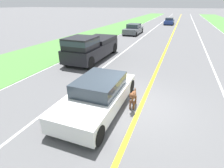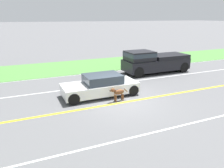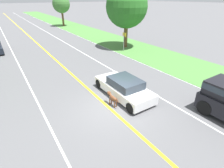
% 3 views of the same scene
% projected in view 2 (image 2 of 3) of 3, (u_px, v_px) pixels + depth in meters
% --- Properties ---
extents(ground_plane, '(400.00, 400.00, 0.00)m').
position_uv_depth(ground_plane, '(125.00, 102.00, 12.34)').
color(ground_plane, '#5B5B5E').
extents(centre_divider_line, '(0.18, 160.00, 0.01)m').
position_uv_depth(centre_divider_line, '(125.00, 102.00, 12.34)').
color(centre_divider_line, yellow).
rests_on(centre_divider_line, ground).
extents(lane_edge_line_right, '(0.14, 160.00, 0.01)m').
position_uv_depth(lane_edge_line_right, '(87.00, 74.00, 18.47)').
color(lane_edge_line_right, white).
rests_on(lane_edge_line_right, ground).
extents(lane_dash_same_dir, '(0.10, 160.00, 0.01)m').
position_uv_depth(lane_dash_same_dir, '(102.00, 85.00, 15.40)').
color(lane_dash_same_dir, white).
rests_on(lane_dash_same_dir, ground).
extents(lane_dash_oncoming, '(0.10, 160.00, 0.01)m').
position_uv_depth(lane_dash_oncoming, '(162.00, 130.00, 9.28)').
color(lane_dash_oncoming, white).
rests_on(lane_dash_oncoming, ground).
extents(grass_verge_right, '(6.00, 160.00, 0.03)m').
position_uv_depth(grass_verge_right, '(78.00, 66.00, 21.09)').
color(grass_verge_right, '#4C843D').
rests_on(grass_verge_right, ground).
extents(ego_car, '(1.91, 4.55, 1.30)m').
position_uv_depth(ego_car, '(101.00, 86.00, 13.26)').
color(ego_car, white).
rests_on(ego_car, ground).
extents(dog, '(0.28, 1.16, 0.84)m').
position_uv_depth(dog, '(118.00, 92.00, 12.36)').
color(dog, brown).
rests_on(dog, ground).
extents(pickup_truck, '(2.13, 5.72, 1.93)m').
position_uv_depth(pickup_truck, '(153.00, 61.00, 18.59)').
color(pickup_truck, black).
rests_on(pickup_truck, ground).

